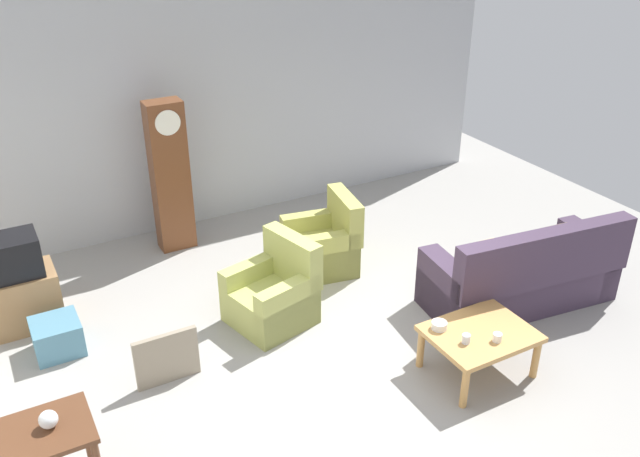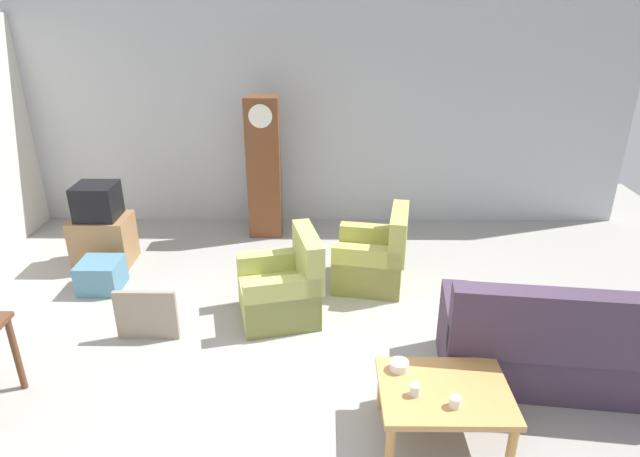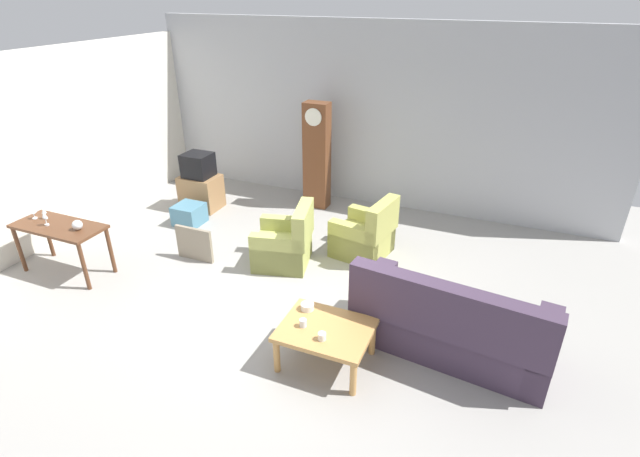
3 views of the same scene
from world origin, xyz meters
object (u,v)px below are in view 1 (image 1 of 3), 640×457
(cup_white_porcelain, at_px, (497,337))
(tv_stand_cabinet, at_px, (25,299))
(grandfather_clock, at_px, (170,177))
(framed_picture_leaning, at_px, (167,358))
(armchair_olive_near, at_px, (274,295))
(tv_crt, at_px, (15,256))
(cup_blue_rimmed, at_px, (466,339))
(glass_dome_cloche, at_px, (48,419))
(armchair_olive_far, at_px, (323,245))
(bowl_white_stacked, at_px, (439,325))
(storage_box_blue, at_px, (57,336))
(coffee_table_wood, at_px, (480,337))
(couch_floral, at_px, (523,276))

(cup_white_porcelain, bearing_deg, tv_stand_cabinet, 139.89)
(grandfather_clock, height_order, cup_white_porcelain, grandfather_clock)
(tv_stand_cabinet, relative_size, framed_picture_leaning, 1.13)
(tv_stand_cabinet, bearing_deg, framed_picture_leaning, -58.01)
(tv_stand_cabinet, height_order, cup_white_porcelain, tv_stand_cabinet)
(armchair_olive_near, bearing_deg, tv_crt, 152.60)
(grandfather_clock, xyz_separation_m, cup_blue_rimmed, (1.47, -3.86, -0.46))
(tv_stand_cabinet, height_order, glass_dome_cloche, glass_dome_cloche)
(armchair_olive_far, distance_m, framed_picture_leaning, 2.54)
(armchair_olive_near, xyz_separation_m, cup_blue_rimmed, (1.09, -1.77, 0.20))
(grandfather_clock, relative_size, tv_crt, 3.98)
(tv_crt, relative_size, cup_white_porcelain, 5.74)
(tv_stand_cabinet, relative_size, cup_blue_rimmed, 7.84)
(armchair_olive_near, relative_size, bowl_white_stacked, 6.46)
(armchair_olive_near, xyz_separation_m, grandfather_clock, (-0.38, 2.09, 0.65))
(grandfather_clock, bearing_deg, armchair_olive_far, -45.36)
(framed_picture_leaning, bearing_deg, armchair_olive_far, 26.20)
(storage_box_blue, bearing_deg, armchair_olive_near, -14.55)
(glass_dome_cloche, xyz_separation_m, bowl_white_stacked, (3.41, -0.09, -0.31))
(armchair_olive_far, xyz_separation_m, grandfather_clock, (-1.37, 1.39, 0.65))
(coffee_table_wood, distance_m, storage_box_blue, 4.11)
(grandfather_clock, xyz_separation_m, cup_white_porcelain, (1.74, -3.98, -0.46))
(grandfather_clock, relative_size, framed_picture_leaning, 3.18)
(couch_floral, xyz_separation_m, storage_box_blue, (-4.62, 1.58, -0.18))
(glass_dome_cloche, bearing_deg, couch_floral, 4.21)
(armchair_olive_near, relative_size, coffee_table_wood, 0.99)
(bowl_white_stacked, bearing_deg, armchair_olive_near, 124.36)
(armchair_olive_far, distance_m, bowl_white_stacked, 2.19)
(couch_floral, bearing_deg, coffee_table_wood, -150.55)
(framed_picture_leaning, xyz_separation_m, storage_box_blue, (-0.82, 0.97, -0.09))
(armchair_olive_far, bearing_deg, cup_blue_rimmed, -87.68)
(armchair_olive_near, distance_m, coffee_table_wood, 2.16)
(armchair_olive_near, height_order, framed_picture_leaning, armchair_olive_near)
(coffee_table_wood, distance_m, glass_dome_cloche, 3.75)
(armchair_olive_far, xyz_separation_m, tv_stand_cabinet, (-3.29, 0.49, 0.00))
(armchair_olive_near, distance_m, glass_dome_cloche, 2.82)
(cup_white_porcelain, height_order, bowl_white_stacked, cup_white_porcelain)
(bowl_white_stacked, bearing_deg, glass_dome_cloche, 178.52)
(storage_box_blue, xyz_separation_m, bowl_white_stacked, (3.12, -2.03, 0.32))
(armchair_olive_near, relative_size, tv_stand_cabinet, 1.39)
(glass_dome_cloche, relative_size, cup_blue_rimmed, 1.57)
(tv_crt, height_order, glass_dome_cloche, tv_crt)
(tv_stand_cabinet, xyz_separation_m, tv_crt, (0.00, 0.00, 0.52))
(framed_picture_leaning, relative_size, glass_dome_cloche, 4.42)
(bowl_white_stacked, bearing_deg, storage_box_blue, 147.02)
(grandfather_clock, relative_size, bowl_white_stacked, 13.02)
(coffee_table_wood, bearing_deg, framed_picture_leaning, 153.92)
(couch_floral, distance_m, bowl_white_stacked, 1.57)
(armchair_olive_far, height_order, coffee_table_wood, armchair_olive_far)
(armchair_olive_near, xyz_separation_m, armchair_olive_far, (0.99, 0.70, 0.00))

